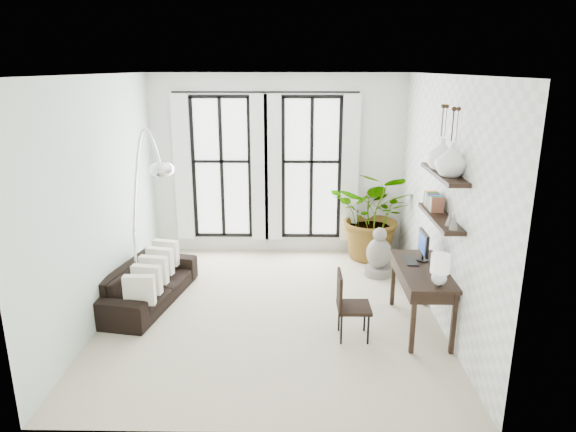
{
  "coord_description": "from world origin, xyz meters",
  "views": [
    {
      "loc": [
        0.34,
        -6.53,
        3.29
      ],
      "look_at": [
        0.22,
        0.3,
        1.3
      ],
      "focal_mm": 32.0,
      "sensor_mm": 36.0,
      "label": 1
    }
  ],
  "objects_px": {
    "plant": "(375,214)",
    "arc_lamp": "(147,183)",
    "desk": "(423,275)",
    "sofa": "(148,284)",
    "buddha": "(379,255)",
    "desk_chair": "(348,301)"
  },
  "relations": [
    {
      "from": "sofa",
      "to": "arc_lamp",
      "type": "height_order",
      "value": "arc_lamp"
    },
    {
      "from": "desk_chair",
      "to": "arc_lamp",
      "type": "bearing_deg",
      "value": 160.22
    },
    {
      "from": "sofa",
      "to": "buddha",
      "type": "distance_m",
      "value": 3.64
    },
    {
      "from": "desk",
      "to": "desk_chair",
      "type": "relative_size",
      "value": 1.61
    },
    {
      "from": "arc_lamp",
      "to": "buddha",
      "type": "height_order",
      "value": "arc_lamp"
    },
    {
      "from": "sofa",
      "to": "desk",
      "type": "xyz_separation_m",
      "value": [
        3.74,
        -0.74,
        0.48
      ]
    },
    {
      "from": "desk",
      "to": "buddha",
      "type": "distance_m",
      "value": 1.87
    },
    {
      "from": "buddha",
      "to": "arc_lamp",
      "type": "bearing_deg",
      "value": -162.01
    },
    {
      "from": "arc_lamp",
      "to": "plant",
      "type": "bearing_deg",
      "value": 29.05
    },
    {
      "from": "sofa",
      "to": "plant",
      "type": "height_order",
      "value": "plant"
    },
    {
      "from": "buddha",
      "to": "sofa",
      "type": "bearing_deg",
      "value": -163.13
    },
    {
      "from": "desk_chair",
      "to": "arc_lamp",
      "type": "distance_m",
      "value": 3.1
    },
    {
      "from": "plant",
      "to": "desk",
      "type": "xyz_separation_m",
      "value": [
        0.24,
        -2.59,
        -0.05
      ]
    },
    {
      "from": "sofa",
      "to": "desk",
      "type": "height_order",
      "value": "desk"
    },
    {
      "from": "desk",
      "to": "arc_lamp",
      "type": "bearing_deg",
      "value": 169.04
    },
    {
      "from": "sofa",
      "to": "plant",
      "type": "bearing_deg",
      "value": -51.79
    },
    {
      "from": "arc_lamp",
      "to": "desk_chair",
      "type": "bearing_deg",
      "value": -19.36
    },
    {
      "from": "sofa",
      "to": "arc_lamp",
      "type": "xyz_separation_m",
      "value": [
        0.11,
        -0.04,
        1.49
      ]
    },
    {
      "from": "plant",
      "to": "arc_lamp",
      "type": "xyz_separation_m",
      "value": [
        -3.4,
        -1.89,
        0.97
      ]
    },
    {
      "from": "plant",
      "to": "arc_lamp",
      "type": "bearing_deg",
      "value": -150.95
    },
    {
      "from": "plant",
      "to": "desk",
      "type": "height_order",
      "value": "plant"
    },
    {
      "from": "sofa",
      "to": "buddha",
      "type": "height_order",
      "value": "buddha"
    }
  ]
}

